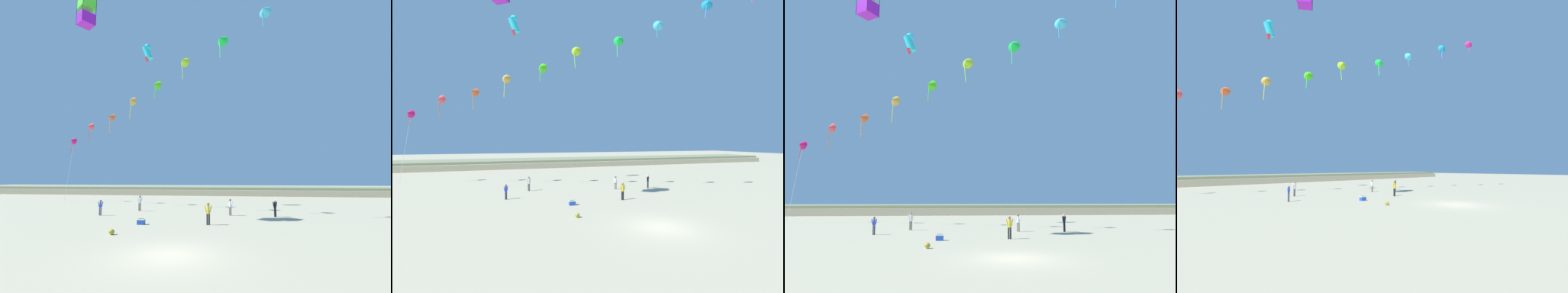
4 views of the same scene
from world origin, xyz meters
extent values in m
plane|color=#C1B28E|center=(0.00, 0.00, 0.00)|extent=(240.00, 240.00, 0.00)
cube|color=tan|center=(0.00, 47.14, 0.59)|extent=(120.00, 12.15, 1.18)
cube|color=gray|center=(0.00, 47.14, 1.35)|extent=(120.00, 10.33, 0.67)
cylinder|color=#474C56|center=(-9.90, 12.07, 0.38)|extent=(0.11, 0.11, 0.76)
cylinder|color=#474C56|center=(-9.80, 12.15, 0.38)|extent=(0.11, 0.11, 0.76)
cylinder|color=blue|center=(-9.85, 12.11, 1.03)|extent=(0.20, 0.20, 0.54)
cylinder|color=blue|center=(-9.99, 12.00, 1.07)|extent=(0.19, 0.17, 0.51)
cylinder|color=blue|center=(-9.72, 12.22, 1.07)|extent=(0.19, 0.17, 0.51)
sphere|color=brown|center=(-9.85, 12.11, 1.41)|extent=(0.21, 0.21, 0.21)
cylinder|color=black|center=(7.05, 13.44, 0.40)|extent=(0.12, 0.12, 0.81)
cylinder|color=black|center=(6.93, 13.36, 0.40)|extent=(0.12, 0.12, 0.81)
cylinder|color=black|center=(6.99, 13.40, 1.09)|extent=(0.21, 0.21, 0.57)
cylinder|color=black|center=(7.14, 13.50, 1.13)|extent=(0.20, 0.18, 0.54)
cylinder|color=black|center=(6.84, 13.29, 1.13)|extent=(0.20, 0.18, 0.54)
sphere|color=beige|center=(6.99, 13.40, 1.49)|extent=(0.22, 0.22, 0.22)
cylinder|color=#726656|center=(-7.33, 16.03, 0.43)|extent=(0.12, 0.12, 0.86)
cylinder|color=#726656|center=(-7.19, 16.08, 0.43)|extent=(0.12, 0.12, 0.86)
cylinder|color=white|center=(-7.26, 16.06, 1.16)|extent=(0.23, 0.23, 0.61)
cylinder|color=white|center=(-7.44, 15.99, 1.20)|extent=(0.22, 0.15, 0.58)
cylinder|color=white|center=(-7.07, 16.12, 1.20)|extent=(0.22, 0.15, 0.58)
sphere|color=#9E7051|center=(-7.26, 16.06, 1.58)|extent=(0.23, 0.23, 0.23)
cylinder|color=#726656|center=(2.73, 13.82, 0.40)|extent=(0.12, 0.12, 0.81)
cylinder|color=#726656|center=(2.86, 13.78, 0.40)|extent=(0.12, 0.12, 0.81)
cylinder|color=white|center=(2.79, 13.80, 1.09)|extent=(0.21, 0.21, 0.57)
cylinder|color=white|center=(2.62, 13.86, 1.13)|extent=(0.21, 0.14, 0.54)
cylinder|color=white|center=(2.97, 13.74, 1.13)|extent=(0.21, 0.14, 0.54)
sphere|color=brown|center=(2.79, 13.80, 1.49)|extent=(0.22, 0.22, 0.22)
cylinder|color=black|center=(1.04, 8.33, 0.43)|extent=(0.13, 0.13, 0.86)
cylinder|color=black|center=(1.19, 8.34, 0.43)|extent=(0.13, 0.13, 0.86)
cylinder|color=yellow|center=(1.11, 8.33, 1.17)|extent=(0.23, 0.23, 0.61)
cylinder|color=yellow|center=(0.92, 8.32, 1.21)|extent=(0.21, 0.10, 0.58)
cylinder|color=yellow|center=(1.31, 8.35, 1.21)|extent=(0.21, 0.10, 0.58)
sphere|color=#9E7051|center=(1.11, 8.33, 1.59)|extent=(0.23, 0.23, 0.23)
cone|color=#DC1269|center=(-21.96, 25.42, 9.53)|extent=(1.32, 1.17, 1.17)
cylinder|color=#E5395A|center=(-22.09, 25.49, 8.59)|extent=(0.13, 0.17, 1.45)
cone|color=#F14449|center=(-17.85, 23.23, 11.31)|extent=(1.33, 1.22, 1.13)
cylinder|color=#E55D39|center=(-17.98, 23.30, 10.03)|extent=(0.26, 0.19, 2.13)
cone|color=#DE5629|center=(-13.61, 21.17, 12.16)|extent=(1.42, 1.37, 1.21)
cylinder|color=orange|center=(-13.74, 21.25, 10.90)|extent=(0.09, 0.23, 2.07)
cone|color=gold|center=(-9.77, 18.96, 13.63)|extent=(1.31, 1.15, 1.13)
cylinder|color=yellow|center=(-9.90, 19.04, 12.33)|extent=(0.20, 0.15, 2.18)
cone|color=#3FD019|center=(-5.71, 16.30, 14.60)|extent=(1.32, 1.24, 1.12)
cylinder|color=#39E53E|center=(-5.84, 16.37, 13.64)|extent=(0.21, 0.18, 1.49)
cone|color=#A2D822|center=(-2.03, 14.24, 16.35)|extent=(1.33, 1.18, 1.16)
cylinder|color=#89E539|center=(-2.16, 14.32, 15.21)|extent=(0.21, 0.24, 1.83)
cone|color=#17D53F|center=(2.19, 11.70, 17.12)|extent=(1.33, 1.18, 1.16)
cylinder|color=#39E587|center=(2.06, 11.77, 16.09)|extent=(0.10, 0.13, 1.62)
cone|color=#41C3E3|center=(6.11, 9.86, 18.60)|extent=(1.33, 1.18, 1.15)
cylinder|color=#399AE5|center=(5.98, 9.93, 17.74)|extent=(0.14, 0.11, 1.29)
cone|color=#1697CA|center=(10.17, 7.11, 20.15)|extent=(1.37, 1.28, 1.17)
cylinder|color=#398BE5|center=(10.04, 7.18, 19.25)|extent=(0.20, 0.10, 1.36)
cylinder|color=silver|center=(-22.67, 26.08, 4.91)|extent=(1.79, 0.96, 9.82)
cylinder|color=#28D8EB|center=(-8.61, 21.51, 21.35)|extent=(1.65, 1.09, 2.12)
sphere|color=#28D8EB|center=(-8.61, 21.51, 22.22)|extent=(0.93, 0.93, 0.93)
cone|color=#E52D40|center=(-8.61, 21.51, 20.28)|extent=(0.90, 0.90, 0.71)
sphere|color=black|center=(-8.61, 21.51, 22.48)|extent=(0.19, 0.19, 0.19)
cube|color=blue|center=(-4.15, 7.82, 0.18)|extent=(0.56, 0.40, 0.36)
cube|color=white|center=(-4.15, 7.82, 0.39)|extent=(0.58, 0.41, 0.06)
cylinder|color=black|center=(-4.15, 7.82, 0.45)|extent=(0.45, 0.03, 0.03)
sphere|color=orange|center=(-4.76, 3.97, 0.18)|extent=(0.36, 0.36, 0.36)
cylinder|color=green|center=(-4.76, 3.97, 0.18)|extent=(0.36, 0.36, 0.09)
camera|label=1|loc=(2.99, -12.53, 3.64)|focal=24.00mm
camera|label=2|loc=(-10.10, -15.01, 5.76)|focal=24.00mm
camera|label=3|loc=(-3.16, -18.52, 3.21)|focal=32.00mm
camera|label=4|loc=(-21.44, -11.76, 3.25)|focal=24.00mm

